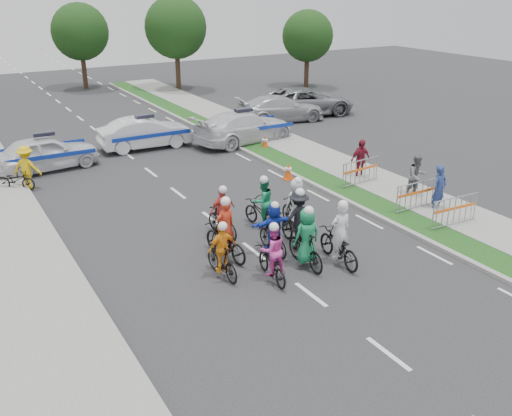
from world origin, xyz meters
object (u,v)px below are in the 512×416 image
rider_3 (222,255)px  police_car_0 (46,153)px  police_car_2 (244,127)px  civilian_sedan (281,109)px  civilian_suv (306,101)px  police_car_1 (146,133)px  tree_4 (80,32)px  marshal_hiviz (27,167)px  rider_2 (272,258)px  barrier_1 (417,197)px  barrier_2 (360,173)px  rider_6 (225,238)px  cone_0 (288,171)px  tree_1 (176,27)px  spectator_2 (360,159)px  rider_7 (296,209)px  rider_0 (339,242)px  parked_bike (16,180)px  barrier_0 (454,212)px  cone_1 (265,142)px  rider_5 (273,231)px  rider_9 (222,217)px  spectator_0 (439,189)px  spectator_1 (417,176)px  tree_2 (308,36)px  rider_1 (306,243)px  rider_8 (263,209)px

rider_3 → police_car_0: bearing=-83.2°
police_car_2 → civilian_sedan: bearing=-63.4°
civilian_sedan → civilian_suv: 2.38m
police_car_1 → tree_4: 18.59m
police_car_2 → marshal_hiviz: 10.98m
rider_2 → barrier_1: bearing=-159.5°
tree_4 → barrier_2: bearing=-82.5°
rider_6 → cone_0: size_ratio=2.91×
tree_1 → spectator_2: bearing=-94.2°
rider_7 → rider_0: bearing=88.3°
marshal_hiviz → parked_bike: marshal_hiviz is taller
barrier_0 → cone_0: (-2.01, 7.06, -0.22)m
rider_3 → barrier_0: bearing=170.8°
marshal_hiviz → parked_bike: 0.66m
rider_3 → cone_1: size_ratio=2.46×
rider_5 → cone_1: (5.76, 10.03, -0.39)m
rider_9 → spectator_2: bearing=-168.9°
rider_2 → barrier_2: (7.16, 4.80, -0.10)m
rider_2 → rider_6: bearing=-68.0°
rider_2 → cone_0: 8.71m
police_car_2 → barrier_2: police_car_2 is taller
spectator_0 → spectator_2: 4.19m
spectator_1 → tree_2: bearing=73.5°
tree_1 → rider_2: bearing=-108.2°
rider_9 → barrier_0: (7.02, -3.32, -0.13)m
cone_1 → rider_5: bearing=-119.9°
police_car_0 → police_car_1: size_ratio=0.97×
rider_0 → barrier_2: bearing=-130.2°
police_car_1 → spectator_2: spectator_2 is taller
spectator_1 → spectator_2: 2.80m
police_car_2 → barrier_1: police_car_2 is taller
rider_0 → tree_1: (7.23, 28.89, 3.87)m
rider_3 → police_car_1: (2.79, 13.74, 0.09)m
barrier_1 → barrier_2: 3.11m
rider_2 → parked_bike: rider_2 is taller
rider_1 → barrier_2: rider_1 is taller
rider_7 → barrier_1: size_ratio=0.94×
police_car_1 → police_car_2: 4.95m
rider_9 → civilian_suv: size_ratio=0.30×
rider_1 → rider_9: (-1.13, 3.09, -0.06)m
spectator_0 → tree_1: tree_1 is taller
rider_9 → rider_5: bearing=107.6°
rider_1 → parked_bike: (-6.21, 11.19, -0.33)m
barrier_1 → tree_4: tree_4 is taller
rider_7 → tree_4: (0.96, 30.22, 3.46)m
spectator_2 → barrier_2: 0.98m
rider_8 → rider_9: size_ratio=1.08×
rider_6 → tree_4: tree_4 is taller
spectator_1 → rider_5: bearing=-161.1°
rider_5 → tree_1: size_ratio=0.25×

